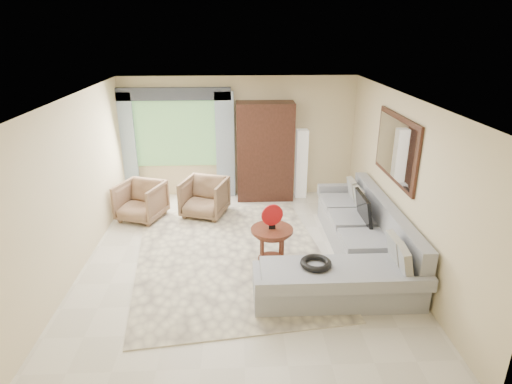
{
  "coord_description": "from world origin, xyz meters",
  "views": [
    {
      "loc": [
        -0.04,
        -6.07,
        3.55
      ],
      "look_at": [
        0.25,
        0.35,
        1.05
      ],
      "focal_mm": 30.0,
      "sensor_mm": 36.0,
      "label": 1
    }
  ],
  "objects_px": {
    "tv_screen": "(364,208)",
    "potted_plant": "(146,194)",
    "sectional_sofa": "(354,248)",
    "floor_lamp": "(301,164)",
    "armoire": "(265,152)",
    "coffee_table": "(272,247)",
    "armchair_left": "(141,201)",
    "armchair_right": "(205,197)"
  },
  "relations": [
    {
      "from": "coffee_table",
      "to": "armchair_left",
      "type": "xyz_separation_m",
      "value": [
        -2.4,
        1.9,
        0.03
      ]
    },
    {
      "from": "potted_plant",
      "to": "coffee_table",
      "type": "bearing_deg",
      "value": -46.93
    },
    {
      "from": "armchair_right",
      "to": "potted_plant",
      "type": "bearing_deg",
      "value": 172.62
    },
    {
      "from": "coffee_table",
      "to": "armchair_right",
      "type": "relative_size",
      "value": 0.78
    },
    {
      "from": "coffee_table",
      "to": "floor_lamp",
      "type": "relative_size",
      "value": 0.44
    },
    {
      "from": "armchair_right",
      "to": "potted_plant",
      "type": "distance_m",
      "value": 1.41
    },
    {
      "from": "floor_lamp",
      "to": "tv_screen",
      "type": "bearing_deg",
      "value": -73.74
    },
    {
      "from": "tv_screen",
      "to": "potted_plant",
      "type": "bearing_deg",
      "value": 153.07
    },
    {
      "from": "tv_screen",
      "to": "coffee_table",
      "type": "xyz_separation_m",
      "value": [
        -1.58,
        -0.57,
        -0.38
      ]
    },
    {
      "from": "tv_screen",
      "to": "armoire",
      "type": "distance_m",
      "value": 2.8
    },
    {
      "from": "armchair_right",
      "to": "armoire",
      "type": "bearing_deg",
      "value": 53.36
    },
    {
      "from": "coffee_table",
      "to": "armoire",
      "type": "distance_m",
      "value": 3.0
    },
    {
      "from": "tv_screen",
      "to": "floor_lamp",
      "type": "relative_size",
      "value": 0.49
    },
    {
      "from": "floor_lamp",
      "to": "armoire",
      "type": "bearing_deg",
      "value": -175.71
    },
    {
      "from": "sectional_sofa",
      "to": "coffee_table",
      "type": "distance_m",
      "value": 1.31
    },
    {
      "from": "coffee_table",
      "to": "floor_lamp",
      "type": "bearing_deg",
      "value": 73.52
    },
    {
      "from": "sectional_sofa",
      "to": "potted_plant",
      "type": "xyz_separation_m",
      "value": [
        -3.76,
        2.6,
        -0.04
      ]
    },
    {
      "from": "sectional_sofa",
      "to": "tv_screen",
      "type": "height_order",
      "value": "tv_screen"
    },
    {
      "from": "floor_lamp",
      "to": "coffee_table",
      "type": "bearing_deg",
      "value": -106.48
    },
    {
      "from": "coffee_table",
      "to": "sectional_sofa",
      "type": "bearing_deg",
      "value": 0.64
    },
    {
      "from": "coffee_table",
      "to": "potted_plant",
      "type": "height_order",
      "value": "coffee_table"
    },
    {
      "from": "armchair_right",
      "to": "armoire",
      "type": "distance_m",
      "value": 1.68
    },
    {
      "from": "sectional_sofa",
      "to": "floor_lamp",
      "type": "height_order",
      "value": "floor_lamp"
    },
    {
      "from": "sectional_sofa",
      "to": "armchair_right",
      "type": "relative_size",
      "value": 4.16
    },
    {
      "from": "coffee_table",
      "to": "armchair_left",
      "type": "bearing_deg",
      "value": 141.67
    },
    {
      "from": "coffee_table",
      "to": "floor_lamp",
      "type": "height_order",
      "value": "floor_lamp"
    },
    {
      "from": "potted_plant",
      "to": "floor_lamp",
      "type": "bearing_deg",
      "value": 6.09
    },
    {
      "from": "armchair_right",
      "to": "potted_plant",
      "type": "height_order",
      "value": "armchair_right"
    },
    {
      "from": "sectional_sofa",
      "to": "tv_screen",
      "type": "bearing_deg",
      "value": 64.44
    },
    {
      "from": "tv_screen",
      "to": "floor_lamp",
      "type": "xyz_separation_m",
      "value": [
        -0.7,
        2.4,
        0.03
      ]
    },
    {
      "from": "floor_lamp",
      "to": "sectional_sofa",
      "type": "bearing_deg",
      "value": -81.67
    },
    {
      "from": "potted_plant",
      "to": "armoire",
      "type": "relative_size",
      "value": 0.23
    },
    {
      "from": "tv_screen",
      "to": "coffee_table",
      "type": "relative_size",
      "value": 1.13
    },
    {
      "from": "armoire",
      "to": "floor_lamp",
      "type": "relative_size",
      "value": 1.4
    },
    {
      "from": "armchair_left",
      "to": "armchair_right",
      "type": "bearing_deg",
      "value": 25.78
    },
    {
      "from": "sectional_sofa",
      "to": "armchair_right",
      "type": "bearing_deg",
      "value": 141.16
    },
    {
      "from": "tv_screen",
      "to": "armoire",
      "type": "relative_size",
      "value": 0.35
    },
    {
      "from": "sectional_sofa",
      "to": "floor_lamp",
      "type": "relative_size",
      "value": 2.31
    },
    {
      "from": "armchair_right",
      "to": "floor_lamp",
      "type": "xyz_separation_m",
      "value": [
        2.05,
        0.95,
        0.37
      ]
    },
    {
      "from": "armoire",
      "to": "armchair_right",
      "type": "bearing_deg",
      "value": -144.51
    },
    {
      "from": "armoire",
      "to": "floor_lamp",
      "type": "distance_m",
      "value": 0.86
    },
    {
      "from": "coffee_table",
      "to": "tv_screen",
      "type": "bearing_deg",
      "value": 19.94
    }
  ]
}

